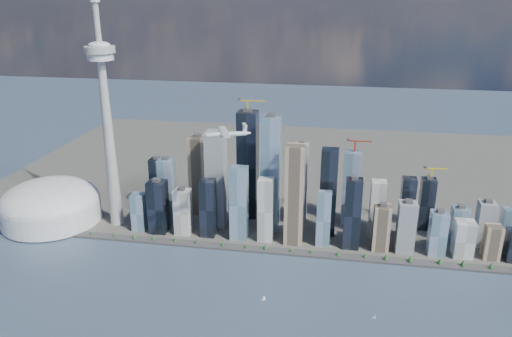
% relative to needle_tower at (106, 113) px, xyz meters
% --- Properties ---
extents(ground, '(4000.00, 4000.00, 0.00)m').
position_rel_needle_tower_xyz_m(ground, '(300.00, -310.00, -235.84)').
color(ground, '#35455C').
rests_on(ground, ground).
extents(seawall, '(1100.00, 22.00, 4.00)m').
position_rel_needle_tower_xyz_m(seawall, '(300.00, -60.00, -233.84)').
color(seawall, '#383838').
rests_on(seawall, ground).
extents(land, '(1400.00, 900.00, 3.00)m').
position_rel_needle_tower_xyz_m(land, '(300.00, 390.00, -234.34)').
color(land, '#4C4C47').
rests_on(land, ground).
extents(shoreline_trees, '(960.53, 7.20, 8.80)m').
position_rel_needle_tower_xyz_m(shoreline_trees, '(300.00, -60.00, -227.06)').
color(shoreline_trees, '#3F2D1E').
rests_on(shoreline_trees, seawall).
extents(skyscraper_cluster, '(736.00, 142.00, 252.93)m').
position_rel_needle_tower_xyz_m(skyscraper_cluster, '(359.62, 26.82, -157.46)').
color(skyscraper_cluster, black).
rests_on(skyscraper_cluster, land).
extents(needle_tower, '(56.00, 56.00, 550.50)m').
position_rel_needle_tower_xyz_m(needle_tower, '(0.00, 0.00, 0.00)').
color(needle_tower, gray).
rests_on(needle_tower, land).
extents(dome_stadium, '(200.00, 200.00, 86.00)m').
position_rel_needle_tower_xyz_m(dome_stadium, '(-140.00, -10.00, -196.40)').
color(dome_stadium, silver).
rests_on(dome_stadium, land).
extents(airplane, '(74.23, 66.45, 18.70)m').
position_rel_needle_tower_xyz_m(airplane, '(267.94, -131.49, 8.33)').
color(airplane, silver).
rests_on(airplane, ground).
extents(sailboat_west, '(6.80, 4.24, 9.75)m').
position_rel_needle_tower_xyz_m(sailboat_west, '(341.15, -214.18, -232.71)').
color(sailboat_west, white).
rests_on(sailboat_west, ground).
extents(sailboat_east, '(6.02, 3.08, 8.39)m').
position_rel_needle_tower_xyz_m(sailboat_east, '(509.92, -231.74, -233.15)').
color(sailboat_east, white).
rests_on(sailboat_east, ground).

